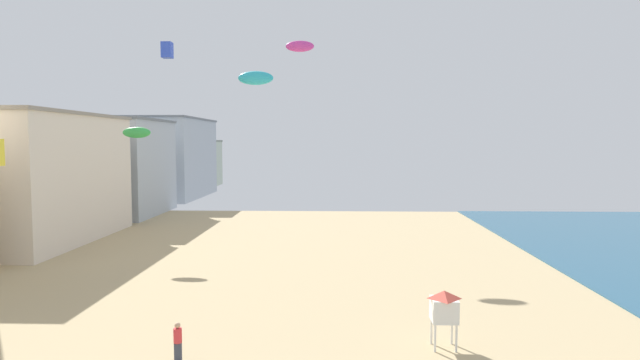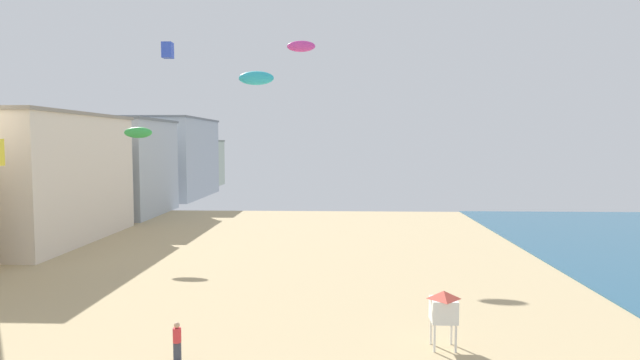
{
  "view_description": "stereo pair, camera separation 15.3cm",
  "coord_description": "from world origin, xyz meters",
  "px_view_note": "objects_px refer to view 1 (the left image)",
  "views": [
    {
      "loc": [
        3.58,
        -7.61,
        8.97
      ],
      "look_at": [
        2.62,
        19.94,
        6.97
      ],
      "focal_mm": 29.45,
      "sensor_mm": 36.0,
      "label": 1
    },
    {
      "loc": [
        3.74,
        -7.61,
        8.97
      ],
      "look_at": [
        2.62,
        19.94,
        6.97
      ],
      "focal_mm": 29.45,
      "sensor_mm": 36.0,
      "label": 2
    }
  ],
  "objects_px": {
    "kite_cyan_parafoil": "(256,78)",
    "kite_green_parafoil": "(137,133)",
    "kite_magenta_parafoil": "(300,46)",
    "lifeguard_stand": "(444,307)",
    "kite_blue_box": "(167,50)",
    "kite_flyer": "(178,340)"
  },
  "relations": [
    {
      "from": "kite_blue_box",
      "to": "kite_magenta_parafoil",
      "type": "height_order",
      "value": "kite_magenta_parafoil"
    },
    {
      "from": "lifeguard_stand",
      "to": "kite_green_parafoil",
      "type": "bearing_deg",
      "value": 144.79
    },
    {
      "from": "lifeguard_stand",
      "to": "kite_blue_box",
      "type": "relative_size",
      "value": 2.88
    },
    {
      "from": "kite_magenta_parafoil",
      "to": "kite_green_parafoil",
      "type": "relative_size",
      "value": 1.07
    },
    {
      "from": "kite_blue_box",
      "to": "kite_magenta_parafoil",
      "type": "bearing_deg",
      "value": 70.06
    },
    {
      "from": "kite_cyan_parafoil",
      "to": "kite_magenta_parafoil",
      "type": "height_order",
      "value": "kite_magenta_parafoil"
    },
    {
      "from": "kite_flyer",
      "to": "kite_green_parafoil",
      "type": "height_order",
      "value": "kite_green_parafoil"
    },
    {
      "from": "kite_magenta_parafoil",
      "to": "kite_green_parafoil",
      "type": "bearing_deg",
      "value": -164.36
    },
    {
      "from": "kite_cyan_parafoil",
      "to": "kite_green_parafoil",
      "type": "bearing_deg",
      "value": 140.13
    },
    {
      "from": "kite_blue_box",
      "to": "kite_magenta_parafoil",
      "type": "relative_size",
      "value": 0.35
    },
    {
      "from": "kite_flyer",
      "to": "lifeguard_stand",
      "type": "xyz_separation_m",
      "value": [
        11.14,
        1.83,
        0.92
      ]
    },
    {
      "from": "kite_flyer",
      "to": "kite_blue_box",
      "type": "height_order",
      "value": "kite_blue_box"
    },
    {
      "from": "kite_flyer",
      "to": "kite_green_parafoil",
      "type": "bearing_deg",
      "value": -158.64
    },
    {
      "from": "kite_flyer",
      "to": "lifeguard_stand",
      "type": "relative_size",
      "value": 0.64
    },
    {
      "from": "kite_flyer",
      "to": "lifeguard_stand",
      "type": "distance_m",
      "value": 11.33
    },
    {
      "from": "kite_blue_box",
      "to": "kite_green_parafoil",
      "type": "height_order",
      "value": "kite_blue_box"
    },
    {
      "from": "kite_flyer",
      "to": "kite_blue_box",
      "type": "bearing_deg",
      "value": -163.94
    },
    {
      "from": "kite_magenta_parafoil",
      "to": "kite_flyer",
      "type": "bearing_deg",
      "value": -96.73
    },
    {
      "from": "kite_cyan_parafoil",
      "to": "kite_blue_box",
      "type": "bearing_deg",
      "value": -138.48
    },
    {
      "from": "kite_cyan_parafoil",
      "to": "lifeguard_stand",
      "type": "bearing_deg",
      "value": -48.48
    },
    {
      "from": "kite_cyan_parafoil",
      "to": "kite_magenta_parafoil",
      "type": "distance_m",
      "value": 14.19
    },
    {
      "from": "kite_magenta_parafoil",
      "to": "kite_green_parafoil",
      "type": "height_order",
      "value": "kite_magenta_parafoil"
    }
  ]
}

